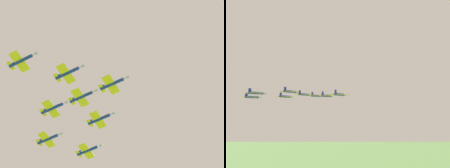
{
  "view_description": "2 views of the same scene",
  "coord_description": "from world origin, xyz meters",
  "views": [
    {
      "loc": [
        90.65,
        -47.48,
        1.97
      ],
      "look_at": [
        13.34,
        -12.75,
        129.45
      ],
      "focal_mm": 62.37,
      "sensor_mm": 36.0,
      "label": 1
    },
    {
      "loc": [
        -58.62,
        -169.56,
        123.79
      ],
      "look_at": [
        21.11,
        -25.52,
        135.84
      ],
      "focal_mm": 47.11,
      "sensor_mm": 36.0,
      "label": 2
    }
  ],
  "objects": [
    {
      "name": "jet_lead",
      "position": [
        13.55,
        -12.59,
        129.46
      ],
      "size": [
        11.58,
        10.13,
        2.68
      ],
      "rotation": [
        0.0,
        0.0,
        5.38
      ],
      "color": "navy"
    },
    {
      "name": "jet_starboard_outer",
      "position": [
        -22.37,
        -8.25,
        128.34
      ],
      "size": [
        11.58,
        10.13,
        2.68
      ],
      "rotation": [
        0.0,
        0.0,
        5.38
      ],
      "color": "navy"
    },
    {
      "name": "jet_port_inner",
      "position": [
        -4.41,
        -10.42,
        128.85
      ],
      "size": [
        11.58,
        10.13,
        2.68
      ],
      "rotation": [
        0.0,
        0.0,
        5.38
      ],
      "color": "navy"
    },
    {
      "name": "jet_port_outer",
      "position": [
        2.48,
        -21.27,
        129.79
      ],
      "size": [
        11.58,
        10.13,
        2.68
      ],
      "rotation": [
        0.0,
        0.0,
        5.38
      ],
      "color": "navy"
    },
    {
      "name": "jet_starboard_trail",
      "position": [
        -24.54,
        -26.21,
        129.81
      ],
      "size": [
        11.58,
        10.13,
        2.68
      ],
      "rotation": [
        0.0,
        0.0,
        5.38
      ],
      "color": "navy"
    },
    {
      "name": "jet_starboard_inner",
      "position": [
        11.39,
        -30.55,
        128.92
      ],
      "size": [
        11.58,
        10.13,
        2.68
      ],
      "rotation": [
        0.0,
        0.0,
        5.38
      ],
      "color": "navy"
    },
    {
      "name": "jet_port_trail",
      "position": [
        -8.59,
        -29.96,
        130.77
      ],
      "size": [
        11.58,
        10.13,
        2.68
      ],
      "rotation": [
        0.0,
        0.0,
        5.38
      ],
      "color": "navy"
    },
    {
      "name": "jet_center_rear",
      "position": [
        9.22,
        -48.51,
        129.0
      ],
      "size": [
        11.58,
        10.13,
        2.68
      ],
      "rotation": [
        0.0,
        0.0,
        5.38
      ],
      "color": "navy"
    }
  ]
}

